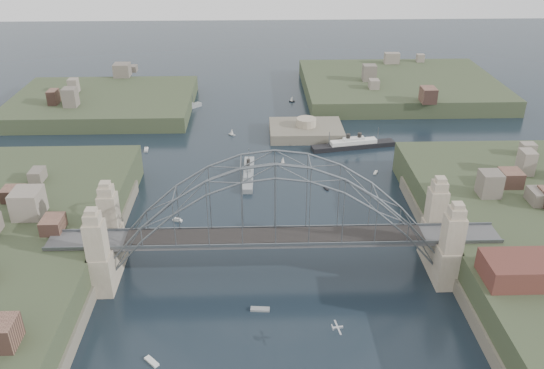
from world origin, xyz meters
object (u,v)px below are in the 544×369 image
Objects in this scene: naval_cruiser_near at (248,173)px; naval_cruiser_far at (182,108)px; ocean_liner at (353,145)px; wharf_shed at (544,269)px; bridge at (275,218)px; fort_island at (306,136)px.

naval_cruiser_near is 55.86m from naval_cruiser_far.
wharf_shed is at bearing -75.45° from ocean_liner.
naval_cruiser_far is 0.50× the size of ocean_liner.
naval_cruiser_far is (-28.19, 93.07, -11.51)m from bridge.
naval_cruiser_near reaches higher than fort_island.
naval_cruiser_near is at bearing 97.30° from bridge.
naval_cruiser_near is at bearing 131.37° from wharf_shed.
bridge is 65.74m from ocean_liner.
bridge is 3.38× the size of ocean_liner.
bridge is 4.30× the size of naval_cruiser_near.
ocean_liner is at bearing -32.11° from naval_cruiser_far.
wharf_shed reaches higher than naval_cruiser_near.
fort_island is at bearing 110.85° from wharf_shed.
naval_cruiser_far is at bearing 106.85° from bridge.
bridge is at bearing -73.15° from naval_cruiser_far.
bridge is 43.93m from naval_cruiser_near.
wharf_shed is (44.00, -14.00, -2.32)m from bridge.
ocean_liner is (-19.15, 73.79, -9.06)m from wharf_shed.
bridge reaches higher than ocean_liner.
bridge reaches higher than naval_cruiser_far.
fort_island is 0.88× the size of ocean_liner.
fort_island is 16.46m from ocean_liner.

